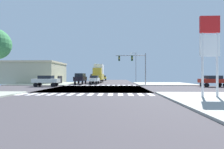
{
  "coord_description": "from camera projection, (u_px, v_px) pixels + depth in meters",
  "views": [
    {
      "loc": [
        2.9,
        -23.13,
        1.92
      ],
      "look_at": [
        1.87,
        9.56,
        2.09
      ],
      "focal_mm": 25.32,
      "sensor_mm": 36.0,
      "label": 1
    }
  ],
  "objects": [
    {
      "name": "street_lamp",
      "position": [
        135.0,
        65.0,
        44.0
      ],
      "size": [
        1.78,
        0.32,
        8.25
      ],
      "color": "gray",
      "rests_on": "ground"
    },
    {
      "name": "suv_trailing_3",
      "position": [
        80.0,
        78.0,
        34.12
      ],
      "size": [
        1.96,
        4.6,
        2.34
      ],
      "rotation": [
        0.0,
        0.0,
        3.14
      ],
      "color": "black",
      "rests_on": "ground"
    },
    {
      "name": "suv_queued_2",
      "position": [
        94.0,
        77.0,
        53.59
      ],
      "size": [
        1.96,
        4.6,
        2.34
      ],
      "rotation": [
        0.0,
        0.0,
        3.14
      ],
      "color": "black",
      "rests_on": "ground"
    },
    {
      "name": "sedan_outer_4",
      "position": [
        94.0,
        79.0,
        34.34
      ],
      "size": [
        1.8,
        4.3,
        1.88
      ],
      "rotation": [
        0.0,
        0.0,
        3.14
      ],
      "color": "black",
      "rests_on": "ground"
    },
    {
      "name": "bank_building",
      "position": [
        35.0,
        73.0,
        39.12
      ],
      "size": [
        14.44,
        10.36,
        5.17
      ],
      "color": "#B2AF8E",
      "rests_on": "ground"
    },
    {
      "name": "ground",
      "position": [
        97.0,
        89.0,
        23.19
      ],
      "size": [
        90.0,
        90.0,
        0.05
      ],
      "color": "#413C40"
    },
    {
      "name": "sidewalk_corner_nw",
      "position": [
        47.0,
        84.0,
        35.6
      ],
      "size": [
        12.0,
        12.0,
        0.14
      ],
      "color": "#9AA08A",
      "rests_on": "ground"
    },
    {
      "name": "sedan_leading_2",
      "position": [
        213.0,
        80.0,
        26.11
      ],
      "size": [
        4.3,
        1.8,
        1.88
      ],
      "rotation": [
        0.0,
        0.0,
        4.71
      ],
      "color": "black",
      "rests_on": "ground"
    },
    {
      "name": "gas_station_sign",
      "position": [
        210.0,
        42.0,
        13.1
      ],
      "size": [
        1.6,
        0.2,
        6.85
      ],
      "color": "silver",
      "rests_on": "ground"
    },
    {
      "name": "crosswalk_far",
      "position": [
        101.0,
        85.0,
        30.5
      ],
      "size": [
        13.5,
        2.0,
        0.01
      ],
      "color": "white",
      "rests_on": "ground"
    },
    {
      "name": "sedan_middle_3",
      "position": [
        104.0,
        77.0,
        58.5
      ],
      "size": [
        1.8,
        4.3,
        1.88
      ],
      "rotation": [
        0.0,
        0.0,
        3.14
      ],
      "color": "black",
      "rests_on": "ground"
    },
    {
      "name": "crosswalk_near",
      "position": [
        86.0,
        94.0,
        15.91
      ],
      "size": [
        13.5,
        2.0,
        0.01
      ],
      "color": "white",
      "rests_on": "ground"
    },
    {
      "name": "sedan_nearside_1",
      "position": [
        46.0,
        80.0,
        26.99
      ],
      "size": [
        4.3,
        1.8,
        1.88
      ],
      "rotation": [
        0.0,
        0.0,
        4.71
      ],
      "color": "black",
      "rests_on": "ground"
    },
    {
      "name": "sedan_inner_5",
      "position": [
        96.0,
        77.0,
        60.07
      ],
      "size": [
        1.8,
        4.3,
        1.88
      ],
      "rotation": [
        0.0,
        0.0,
        3.14
      ],
      "color": "black",
      "rests_on": "ground"
    },
    {
      "name": "sidewalk_corner_ne",
      "position": [
        163.0,
        84.0,
        34.78
      ],
      "size": [
        12.0,
        12.0,
        0.14
      ],
      "color": "#A09B91",
      "rests_on": "ground"
    },
    {
      "name": "box_truck_crossing_1",
      "position": [
        98.0,
        73.0,
        41.82
      ],
      "size": [
        2.4,
        7.2,
        4.85
      ],
      "rotation": [
        0.0,
        0.0,
        3.14
      ],
      "color": "black",
      "rests_on": "ground"
    },
    {
      "name": "traffic_signal_mast",
      "position": [
        134.0,
        62.0,
        30.61
      ],
      "size": [
        5.9,
        0.55,
        6.18
      ],
      "color": "gray",
      "rests_on": "ground"
    }
  ]
}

